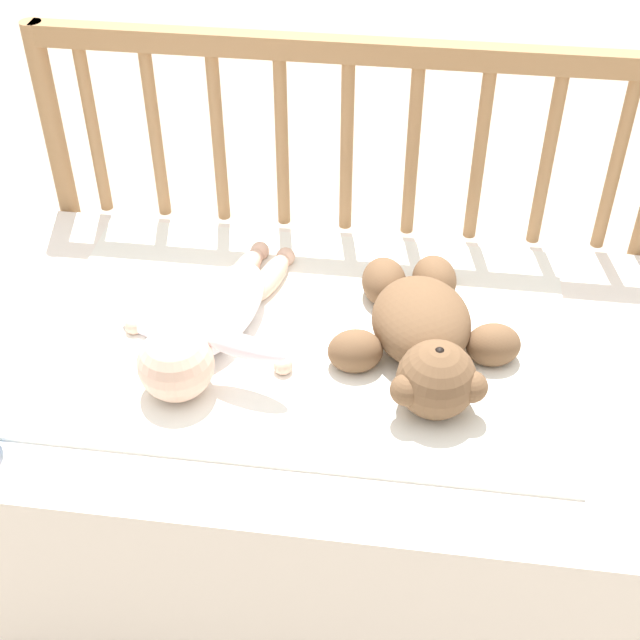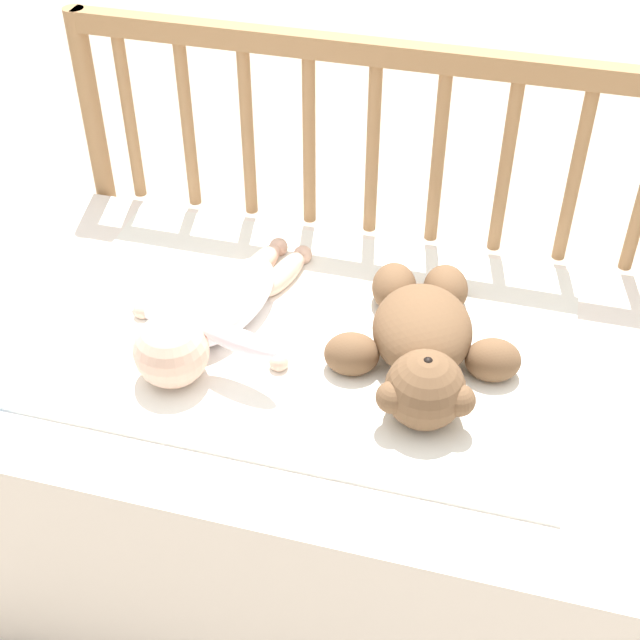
% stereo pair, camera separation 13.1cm
% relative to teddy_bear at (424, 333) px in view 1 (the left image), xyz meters
% --- Properties ---
extents(ground_plane, '(12.00, 12.00, 0.00)m').
position_rel_teddy_bear_xyz_m(ground_plane, '(-0.15, -0.02, -0.53)').
color(ground_plane, tan).
extents(crib_mattress, '(1.07, 0.66, 0.48)m').
position_rel_teddy_bear_xyz_m(crib_mattress, '(-0.15, -0.02, -0.29)').
color(crib_mattress, white).
rests_on(crib_mattress, ground_plane).
extents(crib_rail, '(1.07, 0.04, 0.83)m').
position_rel_teddy_bear_xyz_m(crib_rail, '(-0.15, 0.33, 0.05)').
color(crib_rail, '#997047').
rests_on(crib_rail, ground_plane).
extents(blanket, '(0.79, 0.53, 0.01)m').
position_rel_teddy_bear_xyz_m(blanket, '(-0.18, 0.02, -0.04)').
color(blanket, white).
rests_on(blanket, crib_mattress).
extents(teddy_bear, '(0.29, 0.36, 0.11)m').
position_rel_teddy_bear_xyz_m(teddy_bear, '(0.00, 0.00, 0.00)').
color(teddy_bear, brown).
rests_on(teddy_bear, crib_mattress).
extents(baby, '(0.29, 0.40, 0.11)m').
position_rel_teddy_bear_xyz_m(baby, '(-0.32, -0.02, -0.01)').
color(baby, white).
rests_on(baby, crib_mattress).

